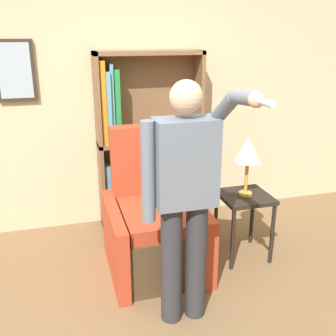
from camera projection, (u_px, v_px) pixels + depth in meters
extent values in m
cube|color=beige|center=(126.00, 94.00, 4.08)|extent=(8.00, 0.06, 2.80)
cube|color=#33281E|center=(15.00, 71.00, 3.68)|extent=(0.36, 0.04, 0.57)
cube|color=#9EB2C6|center=(15.00, 71.00, 3.66)|extent=(0.30, 0.01, 0.51)
cube|color=brown|center=(100.00, 145.00, 3.99)|extent=(0.04, 0.28, 1.84)
cube|color=brown|center=(198.00, 138.00, 4.26)|extent=(0.04, 0.28, 1.84)
cube|color=brown|center=(147.00, 138.00, 4.25)|extent=(1.10, 0.01, 1.84)
cube|color=brown|center=(151.00, 219.00, 4.42)|extent=(1.10, 0.28, 0.04)
cube|color=brown|center=(150.00, 142.00, 4.13)|extent=(1.10, 0.28, 0.04)
cube|color=brown|center=(149.00, 53.00, 3.84)|extent=(1.10, 0.28, 0.04)
cube|color=#5B99A8|center=(108.00, 194.00, 4.19)|extent=(0.06, 0.19, 0.66)
cube|color=orange|center=(113.00, 197.00, 4.21)|extent=(0.04, 0.19, 0.59)
cube|color=#1E47B2|center=(117.00, 192.00, 4.21)|extent=(0.03, 0.17, 0.69)
cube|color=#9E7A47|center=(121.00, 192.00, 4.22)|extent=(0.04, 0.23, 0.69)
cube|color=orange|center=(103.00, 103.00, 3.87)|extent=(0.05, 0.22, 0.82)
cube|color=#5B99A8|center=(108.00, 108.00, 3.90)|extent=(0.04, 0.22, 0.71)
cube|color=#5B99A8|center=(112.00, 104.00, 3.90)|extent=(0.03, 0.16, 0.79)
cube|color=#238438|center=(117.00, 107.00, 3.92)|extent=(0.05, 0.22, 0.73)
cube|color=#4C3823|center=(155.00, 245.00, 3.46)|extent=(0.61, 0.84, 0.47)
cube|color=#B23D23|center=(156.00, 216.00, 3.33)|extent=(0.57, 0.72, 0.12)
cube|color=#B23D23|center=(145.00, 178.00, 3.64)|extent=(0.61, 0.16, 0.99)
cube|color=#B23D23|center=(115.00, 243.00, 3.34)|extent=(0.10, 0.92, 0.61)
cube|color=#B23D23|center=(193.00, 232.00, 3.52)|extent=(0.10, 0.92, 0.61)
cylinder|color=#2D2D33|center=(171.00, 264.00, 2.77)|extent=(0.15, 0.15, 0.91)
cylinder|color=#2D2D33|center=(196.00, 260.00, 2.81)|extent=(0.15, 0.15, 0.91)
cube|color=slate|center=(185.00, 163.00, 2.55)|extent=(0.41, 0.24, 0.58)
sphere|color=#DBAD89|center=(186.00, 97.00, 2.41)|extent=(0.21, 0.21, 0.21)
cylinder|color=slate|center=(148.00, 173.00, 2.50)|extent=(0.09, 0.09, 0.67)
cylinder|color=slate|center=(226.00, 107.00, 2.38)|extent=(0.09, 0.28, 0.23)
cylinder|color=slate|center=(245.00, 98.00, 2.13)|extent=(0.08, 0.27, 0.10)
sphere|color=#DBAD89|center=(256.00, 99.00, 2.00)|extent=(0.09, 0.09, 0.09)
cylinder|color=white|center=(266.00, 102.00, 1.92)|extent=(0.04, 0.15, 0.04)
cube|color=black|center=(245.00, 197.00, 3.55)|extent=(0.44, 0.44, 0.04)
cylinder|color=black|center=(233.00, 240.00, 3.42)|extent=(0.04, 0.04, 0.58)
cylinder|color=black|center=(272.00, 234.00, 3.52)|extent=(0.04, 0.04, 0.58)
cylinder|color=black|center=(216.00, 221.00, 3.77)|extent=(0.04, 0.04, 0.58)
cylinder|color=black|center=(252.00, 216.00, 3.87)|extent=(0.04, 0.04, 0.58)
cylinder|color=gold|center=(245.00, 194.00, 3.54)|extent=(0.12, 0.12, 0.02)
cylinder|color=gold|center=(246.00, 177.00, 3.49)|extent=(0.03, 0.03, 0.30)
cone|color=beige|center=(248.00, 149.00, 3.40)|extent=(0.27, 0.27, 0.22)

